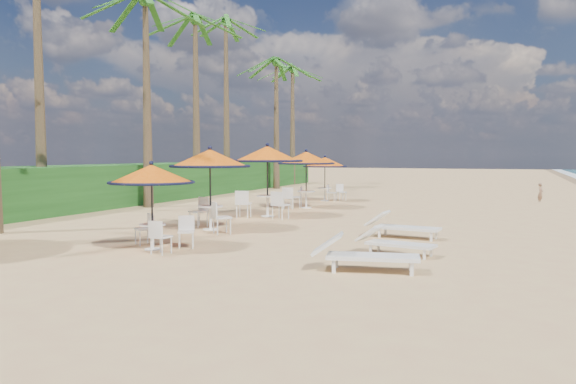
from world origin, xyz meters
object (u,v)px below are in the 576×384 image
at_px(station_0, 153,185).
at_px(station_1, 210,166).
at_px(station_3, 305,163).
at_px(lounger_mid, 393,242).
at_px(station_2, 267,161).
at_px(station_4, 326,166).
at_px(lounger_near, 362,254).
at_px(lounger_far, 400,226).

distance_m(station_0, station_1, 3.59).
bearing_deg(station_3, lounger_mid, -59.51).
height_order(station_2, station_4, station_2).
distance_m(station_2, lounger_near, 9.90).
bearing_deg(station_2, station_4, 91.17).
relative_size(station_0, lounger_far, 1.03).
distance_m(station_0, lounger_near, 5.39).
bearing_deg(station_1, lounger_mid, -19.57).
bearing_deg(station_2, station_0, -87.22).
distance_m(station_1, lounger_near, 7.22).
xyz_separation_m(station_2, lounger_far, (5.45, -3.34, -1.71)).
xyz_separation_m(station_0, lounger_far, (5.09, 4.07, -1.21)).
xyz_separation_m(station_2, station_3, (0.13, 3.62, -0.15)).
relative_size(station_4, lounger_mid, 1.20).
bearing_deg(station_3, station_0, -88.80).
relative_size(station_3, station_4, 1.12).
relative_size(station_2, lounger_near, 1.25).
relative_size(station_1, station_2, 0.94).
bearing_deg(station_2, lounger_far, -31.50).
xyz_separation_m(station_4, lounger_far, (5.60, -10.77, -1.36)).
bearing_deg(station_4, lounger_near, -69.65).
xyz_separation_m(station_2, lounger_mid, (5.77, -5.97, -1.75)).
distance_m(station_3, lounger_near, 12.94).
relative_size(station_4, lounger_near, 1.03).
distance_m(station_3, lounger_far, 8.90).
xyz_separation_m(station_1, station_4, (-0.02, 11.30, -0.23)).
bearing_deg(station_2, lounger_near, -55.16).
bearing_deg(station_4, station_3, -85.81).
height_order(station_0, lounger_near, station_0).
xyz_separation_m(station_3, lounger_far, (5.32, -6.96, -1.56)).
relative_size(station_2, station_4, 1.21).
bearing_deg(station_0, lounger_far, 38.62).
bearing_deg(station_1, lounger_near, -35.95).
bearing_deg(lounger_far, station_4, 124.28).
bearing_deg(station_4, station_0, -88.03).
height_order(station_4, lounger_far, station_4).
height_order(station_1, lounger_far, station_1).
bearing_deg(station_1, station_3, 88.05).
relative_size(lounger_mid, lounger_far, 0.90).
relative_size(station_4, lounger_far, 1.08).
bearing_deg(station_0, lounger_near, -6.60).
bearing_deg(station_0, lounger_mid, 14.83).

